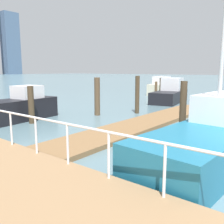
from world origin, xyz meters
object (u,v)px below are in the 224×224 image
moored_boat_0 (22,107)px  moored_boat_3 (219,134)px  moored_boat_5 (170,94)px  moored_boat_2 (163,88)px

moored_boat_0 → moored_boat_3: bearing=-86.5°
moored_boat_0 → moored_boat_5: bearing=-13.6°
moored_boat_0 → moored_boat_2: 18.30m
moored_boat_2 → moored_boat_5: (-5.67, -3.53, -0.08)m
moored_boat_0 → moored_boat_5: size_ratio=0.78×
moored_boat_0 → moored_boat_2: (18.29, 0.49, 0.09)m
moored_boat_3 → moored_boat_5: moored_boat_3 is taller
moored_boat_0 → moored_boat_5: moored_boat_5 is taller
moored_boat_3 → moored_boat_0: bearing=93.5°
moored_boat_2 → moored_boat_3: size_ratio=0.63×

